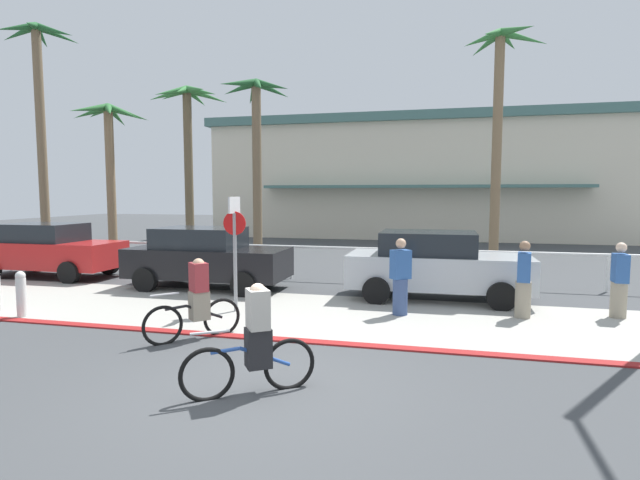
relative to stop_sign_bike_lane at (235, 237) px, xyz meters
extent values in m
plane|color=#424447|center=(2.12, 5.97, -1.68)|extent=(80.00, 80.00, 0.00)
cube|color=#ADAAA0|center=(2.12, 0.17, -1.67)|extent=(44.00, 4.00, 0.02)
cube|color=maroon|center=(2.12, -1.83, -1.66)|extent=(44.00, 0.24, 0.03)
cube|color=beige|center=(3.13, 22.06, 1.62)|extent=(24.71, 8.17, 6.60)
cube|color=#47706B|center=(3.13, 22.06, 5.18)|extent=(25.31, 8.77, 0.50)
cube|color=#47706B|center=(3.13, 17.47, 1.32)|extent=(17.30, 1.20, 0.16)
cylinder|color=white|center=(2.12, 4.47, -0.68)|extent=(22.05, 0.08, 0.08)
cylinder|color=white|center=(-8.90, 4.47, -1.18)|extent=(0.08, 0.08, 1.00)
cylinder|color=white|center=(-6.70, 4.47, -1.18)|extent=(0.08, 0.08, 1.00)
cylinder|color=white|center=(-4.49, 4.47, -1.18)|extent=(0.08, 0.08, 1.00)
cylinder|color=white|center=(-2.29, 4.47, -1.18)|extent=(0.08, 0.08, 1.00)
cylinder|color=white|center=(-0.08, 4.47, -1.18)|extent=(0.08, 0.08, 1.00)
cylinder|color=white|center=(2.12, 4.47, -1.18)|extent=(0.08, 0.08, 1.00)
cylinder|color=white|center=(4.33, 4.47, -1.18)|extent=(0.08, 0.08, 1.00)
cylinder|color=white|center=(6.53, 4.47, -1.18)|extent=(0.08, 0.08, 1.00)
cylinder|color=white|center=(8.74, 4.47, -1.18)|extent=(0.08, 0.08, 1.00)
cylinder|color=gray|center=(0.00, 0.00, -0.58)|extent=(0.08, 0.08, 2.20)
cube|color=white|center=(0.00, 0.00, 0.70)|extent=(0.04, 0.56, 0.36)
cylinder|color=red|center=(0.00, 0.00, 0.30)|extent=(0.52, 0.03, 0.52)
cylinder|color=white|center=(-4.20, -1.58, -1.25)|extent=(0.20, 0.20, 0.85)
sphere|color=white|center=(-4.20, -1.58, -0.78)|extent=(0.20, 0.20, 0.20)
cylinder|color=#756047|center=(-11.54, 7.20, 2.96)|extent=(0.36, 0.36, 9.28)
cone|color=#235B2D|center=(-10.68, 7.20, 7.36)|extent=(1.81, 0.32, 0.80)
cone|color=#235B2D|center=(-11.12, 7.92, 7.43)|extent=(1.14, 1.66, 0.65)
cone|color=#235B2D|center=(-12.01, 8.02, 7.44)|extent=(1.25, 1.84, 0.65)
cone|color=#235B2D|center=(-12.34, 7.20, 7.38)|extent=(1.69, 0.32, 0.75)
cone|color=#235B2D|center=(-11.90, 6.58, 7.37)|extent=(1.05, 1.49, 0.77)
cone|color=#235B2D|center=(-11.19, 6.60, 7.46)|extent=(1.00, 1.41, 0.60)
cylinder|color=#846B4C|center=(-9.02, 8.09, 1.40)|extent=(0.36, 0.36, 6.15)
cone|color=#2D6B33|center=(-8.26, 8.09, 4.21)|extent=(1.63, 0.32, 0.84)
cone|color=#2D6B33|center=(-8.50, 8.74, 4.28)|extent=(1.33, 1.56, 0.71)
cone|color=#2D6B33|center=(-9.21, 8.92, 4.21)|extent=(0.71, 1.82, 0.84)
cone|color=#2D6B33|center=(-9.73, 8.43, 4.34)|extent=(1.60, 0.99, 0.58)
cone|color=#2D6B33|center=(-9.62, 7.80, 4.23)|extent=(1.43, 0.91, 0.79)
cone|color=#2D6B33|center=(-9.22, 7.21, 4.27)|extent=(0.73, 1.90, 0.72)
cone|color=#2D6B33|center=(-8.45, 7.37, 4.21)|extent=(1.45, 1.70, 0.84)
cylinder|color=brown|center=(-6.08, 9.27, 1.80)|extent=(0.36, 0.36, 6.96)
cone|color=#387F3D|center=(-5.42, 9.27, 5.15)|extent=(1.39, 0.32, 0.58)
cone|color=#387F3D|center=(-5.42, 9.82, 5.07)|extent=(1.58, 1.40, 0.73)
cone|color=#387F3D|center=(-5.97, 9.88, 5.04)|extent=(0.55, 1.40, 0.78)
cone|color=#387F3D|center=(-6.48, 9.96, 5.15)|extent=(1.10, 1.58, 0.58)
cone|color=#387F3D|center=(-6.83, 9.54, 5.15)|extent=(1.65, 0.86, 0.57)
cone|color=#387F3D|center=(-6.80, 9.01, 5.05)|extent=(1.63, 0.85, 0.77)
cone|color=#387F3D|center=(-6.45, 8.64, 5.07)|extent=(1.05, 1.50, 0.72)
cone|color=#387F3D|center=(-5.98, 8.67, 5.11)|extent=(0.54, 1.34, 0.65)
cone|color=#387F3D|center=(-5.41, 8.71, 5.14)|extent=(1.58, 1.40, 0.60)
cylinder|color=#756047|center=(-2.73, 8.56, 1.78)|extent=(0.36, 0.36, 6.91)
cone|color=#235B2D|center=(-2.08, 8.56, 5.08)|extent=(1.39, 0.32, 0.61)
cone|color=#235B2D|center=(-2.31, 9.30, 5.07)|extent=(1.16, 1.69, 0.64)
cone|color=#235B2D|center=(-3.17, 9.31, 4.97)|extent=(1.19, 1.74, 0.83)
cone|color=#235B2D|center=(-3.41, 8.56, 5.04)|extent=(1.43, 0.32, 0.69)
cone|color=#235B2D|center=(-3.16, 7.82, 5.08)|extent=(1.16, 1.69, 0.62)
cone|color=#235B2D|center=(-2.43, 8.03, 5.01)|extent=(0.94, 1.31, 0.75)
cylinder|color=#846B4C|center=(6.33, 9.84, 2.58)|extent=(0.36, 0.36, 8.51)
cone|color=#387F3D|center=(7.14, 9.84, 6.57)|extent=(1.72, 0.32, 0.83)
cone|color=#387F3D|center=(6.66, 10.40, 6.66)|extent=(0.97, 1.37, 0.65)
cone|color=#387F3D|center=(5.88, 10.62, 6.63)|extent=(1.22, 1.79, 0.70)
cone|color=#387F3D|center=(5.68, 9.84, 6.62)|extent=(1.39, 0.32, 0.72)
cone|color=#387F3D|center=(6.01, 9.29, 6.66)|extent=(0.95, 1.33, 0.64)
cone|color=#387F3D|center=(6.79, 9.04, 6.66)|extent=(1.23, 1.80, 0.64)
cube|color=red|center=(-7.53, 2.98, -0.95)|extent=(4.40, 1.80, 0.80)
cube|color=#1E2328|center=(-7.78, 2.98, -0.27)|extent=(2.29, 1.58, 0.56)
cylinder|color=black|center=(-6.12, 3.88, -1.35)|extent=(0.66, 0.22, 0.66)
cylinder|color=black|center=(-6.12, 2.08, -1.35)|extent=(0.66, 0.22, 0.66)
cylinder|color=black|center=(-8.94, 3.88, -1.35)|extent=(0.66, 0.22, 0.66)
cube|color=black|center=(-1.85, 2.41, -0.95)|extent=(4.40, 1.80, 0.80)
cube|color=#1E2328|center=(-2.10, 2.41, -0.27)|extent=(2.29, 1.58, 0.56)
cylinder|color=black|center=(-0.44, 3.31, -1.35)|extent=(0.66, 0.22, 0.66)
cylinder|color=black|center=(-0.44, 1.51, -1.35)|extent=(0.66, 0.22, 0.66)
cylinder|color=black|center=(-3.25, 3.31, -1.35)|extent=(0.66, 0.22, 0.66)
cylinder|color=black|center=(-3.25, 1.51, -1.35)|extent=(0.66, 0.22, 0.66)
cube|color=#B2B7BC|center=(4.35, 2.40, -0.95)|extent=(4.40, 1.80, 0.80)
cube|color=#1E2328|center=(4.10, 2.40, -0.27)|extent=(2.29, 1.58, 0.56)
cylinder|color=black|center=(5.76, 3.30, -1.35)|extent=(0.66, 0.22, 0.66)
cylinder|color=black|center=(5.76, 1.50, -1.35)|extent=(0.66, 0.22, 0.66)
cylinder|color=black|center=(2.94, 3.30, -1.35)|extent=(0.66, 0.22, 0.66)
cylinder|color=black|center=(2.94, 1.50, -1.35)|extent=(0.66, 0.22, 0.66)
torus|color=black|center=(-0.27, -2.56, -1.35)|extent=(0.53, 0.57, 0.72)
torus|color=black|center=(0.48, -1.75, -1.35)|extent=(0.53, 0.57, 0.72)
cylinder|color=black|center=(0.25, -1.99, -1.20)|extent=(0.50, 0.54, 0.35)
cylinder|color=black|center=(-0.11, -2.38, -1.06)|extent=(0.30, 0.32, 0.07)
cylinder|color=black|center=(0.18, -2.06, -1.13)|extent=(0.05, 0.05, 0.44)
cylinder|color=silver|center=(-0.24, -2.52, -0.80)|extent=(0.36, 0.39, 0.04)
cube|color=gray|center=(0.18, -2.06, -1.07)|extent=(0.42, 0.43, 0.52)
cube|color=#A33338|center=(0.18, -2.06, -0.55)|extent=(0.43, 0.42, 0.52)
sphere|color=#D6A884|center=(0.18, -2.06, -0.32)|extent=(0.22, 0.22, 0.22)
torus|color=black|center=(1.57, -4.55, -1.35)|extent=(0.63, 0.46, 0.72)
torus|color=black|center=(2.47, -3.93, -1.35)|extent=(0.63, 0.46, 0.72)
cylinder|color=#2851A8|center=(2.20, -4.12, -1.20)|extent=(0.60, 0.43, 0.35)
cylinder|color=#2851A8|center=(1.77, -4.42, -1.06)|extent=(0.34, 0.26, 0.07)
cylinder|color=#2851A8|center=(2.12, -4.17, -1.13)|extent=(0.05, 0.05, 0.44)
cylinder|color=silver|center=(1.61, -4.52, -0.80)|extent=(0.43, 0.31, 0.04)
cube|color=#232326|center=(2.12, -4.17, -1.07)|extent=(0.42, 0.41, 0.52)
cube|color=#B7B2A8|center=(2.12, -4.17, -0.55)|extent=(0.41, 0.43, 0.52)
sphere|color=beige|center=(2.12, -4.17, -0.32)|extent=(0.22, 0.22, 0.22)
cylinder|color=gray|center=(8.08, 1.38, -1.29)|extent=(0.33, 0.33, 0.77)
cube|color=#2D5699|center=(8.08, 1.38, -0.60)|extent=(0.27, 0.41, 0.60)
sphere|color=beige|center=(8.08, 1.38, -0.17)|extent=(0.21, 0.21, 0.21)
cylinder|color=gray|center=(6.12, 0.90, -1.28)|extent=(0.37, 0.37, 0.79)
cube|color=#2D5699|center=(6.12, 0.90, -0.58)|extent=(0.32, 0.44, 0.61)
sphere|color=#9E7556|center=(6.12, 0.90, -0.14)|extent=(0.22, 0.22, 0.22)
cylinder|color=#384C7A|center=(3.58, 0.54, -1.27)|extent=(0.45, 0.45, 0.81)
cube|color=#2D5699|center=(3.58, 0.54, -0.56)|extent=(0.48, 0.45, 0.62)
sphere|color=#D6A884|center=(3.58, 0.54, -0.11)|extent=(0.22, 0.22, 0.22)
camera|label=1|loc=(4.46, -10.25, 0.96)|focal=28.25mm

